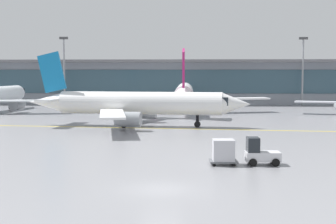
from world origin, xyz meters
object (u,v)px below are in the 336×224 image
(cargo_dolly_lead, at_px, (223,151))
(apron_light_mast_1, at_px, (64,68))
(taxiing_regional_jet, at_px, (138,104))
(apron_light_mast_2, at_px, (303,68))
(gate_airplane_2, at_px, (184,94))
(baggage_tug, at_px, (260,153))

(cargo_dolly_lead, relative_size, apron_light_mast_1, 0.15)
(taxiing_regional_jet, xyz_separation_m, apron_light_mast_1, (-19.79, 39.13, 4.89))
(apron_light_mast_1, bearing_deg, apron_light_mast_2, 1.24)
(gate_airplane_2, distance_m, baggage_tug, 50.86)
(baggage_tug, height_order, cargo_dolly_lead, baggage_tug)
(baggage_tug, bearing_deg, cargo_dolly_lead, 180.00)
(baggage_tug, relative_size, apron_light_mast_2, 0.19)
(cargo_dolly_lead, bearing_deg, apron_light_mast_1, 111.00)
(gate_airplane_2, height_order, taxiing_regional_jet, gate_airplane_2)
(cargo_dolly_lead, bearing_deg, taxiing_regional_jet, 106.72)
(baggage_tug, bearing_deg, apron_light_mast_2, 72.47)
(taxiing_regional_jet, height_order, baggage_tug, taxiing_regional_jet)
(cargo_dolly_lead, xyz_separation_m, apron_light_mast_1, (-29.34, 65.70, 6.76))
(baggage_tug, height_order, apron_light_mast_2, apron_light_mast_2)
(taxiing_regional_jet, relative_size, apron_light_mast_1, 2.06)
(gate_airplane_2, distance_m, taxiing_regional_jet, 24.57)
(gate_airplane_2, xyz_separation_m, apron_light_mast_1, (-25.33, 15.20, 4.63))
(cargo_dolly_lead, bearing_deg, apron_light_mast_2, 70.31)
(baggage_tug, bearing_deg, taxiing_regional_jet, 111.93)
(apron_light_mast_2, bearing_deg, apron_light_mast_1, -178.76)
(taxiing_regional_jet, relative_size, cargo_dolly_lead, 13.48)
(gate_airplane_2, height_order, apron_light_mast_1, apron_light_mast_1)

